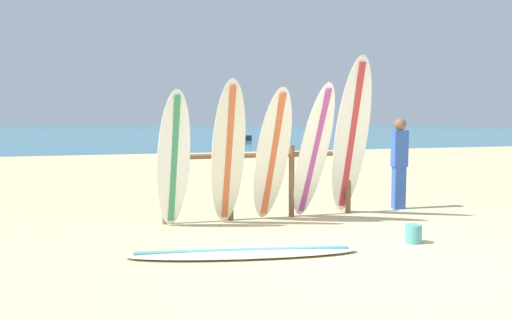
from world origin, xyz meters
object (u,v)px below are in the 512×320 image
object	(u,v)px
surfboard_leaning_center	(314,153)
sand_bucket	(413,234)
surfboard_leaning_left	(228,153)
surfboard_rack	(262,173)
surfboard_leaning_center_left	(272,155)
surfboard_leaning_far_left	(174,159)
surfboard_leaning_center_right	(351,138)
small_boat_offshore	(237,136)
surfboard_lying_on_sand	(243,253)
beachgoer_standing	(399,159)

from	to	relation	value
surfboard_leaning_center	sand_bucket	distance (m)	2.04
surfboard_leaning_left	surfboard_leaning_center	bearing A→B (deg)	-0.39
surfboard_rack	surfboard_leaning_center_left	distance (m)	0.47
surfboard_leaning_far_left	surfboard_leaning_center_right	bearing A→B (deg)	1.70
small_boat_offshore	sand_bucket	xyz separation A→B (m)	(-5.56, -29.20, -0.14)
surfboard_leaning_far_left	surfboard_leaning_left	size ratio (longest dim) A/B	0.93
surfboard_leaning_left	sand_bucket	world-z (taller)	surfboard_leaning_left
surfboard_leaning_left	surfboard_lying_on_sand	distance (m)	1.95
surfboard_leaning_center_right	surfboard_lying_on_sand	world-z (taller)	surfboard_leaning_center_right
sand_bucket	surfboard_leaning_center_left	bearing A→B (deg)	126.30
surfboard_leaning_left	surfboard_leaning_center_left	size ratio (longest dim) A/B	1.05
surfboard_leaning_far_left	surfboard_lying_on_sand	bearing A→B (deg)	-72.28
surfboard_leaning_center_right	sand_bucket	distance (m)	2.18
surfboard_leaning_far_left	surfboard_leaning_center_left	bearing A→B (deg)	-0.33
surfboard_leaning_center_right	small_boat_offshore	xyz separation A→B (m)	(5.49, 27.34, -1.01)
surfboard_rack	surfboard_leaning_far_left	distance (m)	1.50
surfboard_leaning_far_left	surfboard_leaning_center_right	xyz separation A→B (m)	(2.85, 0.08, 0.27)
surfboard_lying_on_sand	small_boat_offshore	bearing A→B (deg)	75.03
surfboard_leaning_far_left	small_boat_offshore	bearing A→B (deg)	73.10
surfboard_leaning_center_left	surfboard_lying_on_sand	world-z (taller)	surfboard_leaning_center_left
surfboard_leaning_far_left	surfboard_rack	bearing A→B (deg)	13.65
beachgoer_standing	sand_bucket	size ratio (longest dim) A/B	6.74
surfboard_leaning_center_left	surfboard_leaning_center_right	size ratio (longest dim) A/B	0.80
surfboard_leaning_left	surfboard_rack	bearing A→B (deg)	32.86
surfboard_leaning_center_left	surfboard_lying_on_sand	xyz separation A→B (m)	(-0.94, -1.70, -0.99)
beachgoer_standing	sand_bucket	world-z (taller)	beachgoer_standing
surfboard_rack	sand_bucket	distance (m)	2.58
surfboard_rack	surfboard_leaning_left	distance (m)	0.84
surfboard_leaning_far_left	beachgoer_standing	world-z (taller)	surfboard_leaning_far_left
surfboard_rack	surfboard_lying_on_sand	bearing A→B (deg)	-113.31
surfboard_leaning_left	sand_bucket	bearing A→B (deg)	-40.43
surfboard_leaning_center_left	sand_bucket	bearing A→B (deg)	-53.70
surfboard_lying_on_sand	sand_bucket	world-z (taller)	sand_bucket
surfboard_leaning_left	small_boat_offshore	distance (m)	28.53
surfboard_leaning_left	sand_bucket	distance (m)	2.79
surfboard_leaning_center_left	surfboard_leaning_far_left	bearing A→B (deg)	179.67
surfboard_lying_on_sand	small_boat_offshore	world-z (taller)	small_boat_offshore
surfboard_leaning_center	sand_bucket	xyz separation A→B (m)	(0.65, -1.69, -0.94)
surfboard_rack	surfboard_leaning_center_left	world-z (taller)	surfboard_leaning_center_left
beachgoer_standing	surfboard_leaning_center	bearing A→B (deg)	-164.52
surfboard_leaning_center	surfboard_leaning_left	bearing A→B (deg)	179.61
surfboard_leaning_center_left	surfboard_lying_on_sand	size ratio (longest dim) A/B	0.74
surfboard_leaning_center_right	surfboard_leaning_far_left	bearing A→B (deg)	-178.30
beachgoer_standing	small_boat_offshore	world-z (taller)	beachgoer_standing
surfboard_leaning_left	surfboard_leaning_center_right	xyz separation A→B (m)	(2.07, 0.15, 0.20)
surfboard_leaning_center_right	beachgoer_standing	size ratio (longest dim) A/B	1.60
surfboard_leaning_center	beachgoer_standing	size ratio (longest dim) A/B	1.33
beachgoer_standing	surfboard_leaning_far_left	bearing A→B (deg)	-173.82
surfboard_leaning_left	surfboard_leaning_center_right	world-z (taller)	surfboard_leaning_center_right
surfboard_leaning_left	surfboard_leaning_center	xyz separation A→B (m)	(1.35, -0.01, -0.02)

